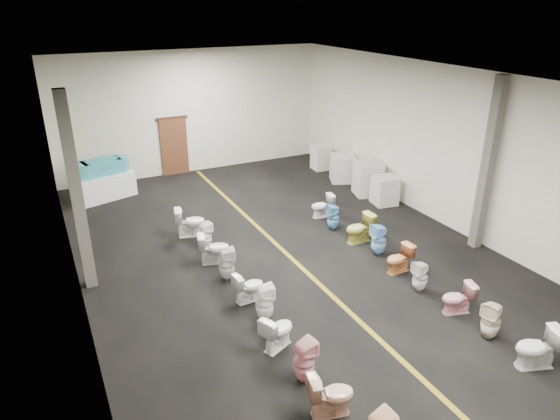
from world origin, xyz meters
The scene contains 34 objects.
floor centered at (0.00, 0.00, 0.00)m, with size 16.00×16.00×0.00m, color black.
ceiling centered at (0.00, 0.00, 4.50)m, with size 16.00×16.00×0.00m, color black.
wall_back centered at (0.00, 8.00, 2.25)m, with size 10.00×10.00×0.00m, color beige.
wall_left centered at (-5.00, 0.00, 2.25)m, with size 16.00×16.00×0.00m, color beige.
wall_right centered at (5.00, 0.00, 2.25)m, with size 16.00×16.00×0.00m, color beige.
aisle_stripe centered at (0.00, 0.00, 0.00)m, with size 0.12×15.60×0.01m, color #806412.
back_door centered at (-0.80, 7.94, 1.05)m, with size 1.00×0.10×2.10m, color #562D19.
door_frame centered at (-0.80, 7.95, 2.12)m, with size 1.15×0.08×0.10m, color #331C11.
column_left centered at (-4.75, 1.00, 2.25)m, with size 0.25×0.25×4.50m, color #59544C.
column_right centered at (4.75, -1.50, 2.25)m, with size 0.25×0.25×4.50m, color #59544C.
display_table centered at (-3.59, 6.56, 0.41)m, with size 1.85×0.93×0.82m, color white.
bathtub centered at (-3.59, 6.56, 1.07)m, with size 1.83×0.93×0.55m.
appliance_crate_a centered at (4.40, 2.00, 0.45)m, with size 0.71×0.71×0.91m, color beige.
appliance_crate_b centered at (4.40, 2.94, 0.57)m, with size 0.82×0.82×1.13m, color beige.
appliance_crate_c centered at (4.40, 4.45, 0.48)m, with size 0.84×0.84×0.95m, color silver.
appliance_crate_d centered at (4.40, 5.98, 0.45)m, with size 0.64×0.64×0.91m, color silver.
toilet_left_2 centered at (-1.85, -4.80, 0.38)m, with size 0.42×0.74×0.76m, color tan.
toilet_left_3 centered at (-1.86, -3.95, 0.41)m, with size 0.37×0.38×0.83m, color pink.
toilet_left_4 centered at (-1.87, -2.94, 0.37)m, with size 0.41×0.72×0.73m, color white.
toilet_left_5 centered at (-1.72, -2.02, 0.41)m, with size 0.37×0.37×0.81m, color white.
toilet_left_6 centered at (-1.73, -1.23, 0.35)m, with size 0.39×0.68×0.70m, color white.
toilet_left_7 centered at (-1.84, -0.18, 0.41)m, with size 0.37×0.38×0.82m, color silver.
toilet_left_8 centered at (-1.83, 0.74, 0.39)m, with size 0.44×0.77×0.79m, color silver.
toilet_left_9 centered at (-1.77, 1.59, 0.36)m, with size 0.33×0.34×0.73m, color white.
toilet_left_10 centered at (-1.90, 2.50, 0.41)m, with size 0.46×0.81×0.83m, color white.
toilet_right_1 centered at (2.04, -5.50, 0.40)m, with size 0.45×0.79×0.81m, color silver.
toilet_right_2 centered at (1.95, -4.53, 0.41)m, with size 0.37×0.37×0.81m, color beige.
toilet_right_3 centered at (2.02, -3.60, 0.34)m, with size 0.38×0.67×0.69m, color pink.
toilet_right_4 centered at (1.88, -2.59, 0.37)m, with size 0.34×0.34×0.75m, color silver.
toilet_right_5 centered at (2.01, -1.70, 0.35)m, with size 0.39×0.69×0.70m, color #D68144.
toilet_right_6 centered at (2.10, -0.76, 0.43)m, with size 0.39×0.39×0.86m, color #84BBF0.
toilet_right_7 centered at (2.08, 0.07, 0.40)m, with size 0.45×0.79×0.80m, color #CABE51.
toilet_right_8 centered at (1.87, 1.06, 0.39)m, with size 0.35×0.35×0.77m, color #65A8D3.
toilet_right_9 centered at (2.06, 1.98, 0.35)m, with size 0.40×0.69×0.71m, color white.
Camera 1 is at (-5.28, -9.89, 6.15)m, focal length 32.00 mm.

